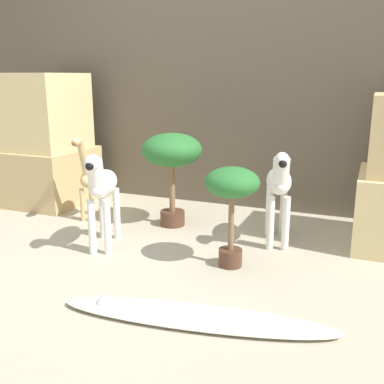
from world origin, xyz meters
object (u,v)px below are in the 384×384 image
surfboard (194,316)px  zebra_left (102,188)px  potted_palm_back (232,191)px  potted_palm_front (172,155)px  zebra_right (279,185)px  giraffe_figurine (89,178)px

surfboard → zebra_left: bearing=144.8°
zebra_left → potted_palm_back: zebra_left is taller
potted_palm_front → zebra_right: bearing=-6.5°
potted_palm_back → giraffe_figurine: bearing=160.8°
zebra_left → giraffe_figurine: size_ratio=0.97×
potted_palm_front → zebra_left: bearing=-110.4°
zebra_left → potted_palm_back: bearing=2.3°
zebra_left → potted_palm_front: bearing=69.6°
giraffe_figurine → potted_palm_front: (0.63, 0.10, 0.19)m
zebra_right → surfboard: zebra_right is taller
giraffe_figurine → surfboard: 1.69m
zebra_right → surfboard: (-0.14, -1.08, -0.37)m
zebra_left → potted_palm_front: 0.62m
zebra_left → potted_palm_back: 0.82m
zebra_left → potted_palm_front: size_ratio=0.94×
potted_palm_front → potted_palm_back: bearing=-41.4°
zebra_right → surfboard: 1.15m
zebra_right → potted_palm_back: (-0.17, -0.45, 0.05)m
potted_palm_front → surfboard: (0.64, -1.17, -0.49)m
zebra_right → potted_palm_back: bearing=-110.9°
zebra_right → potted_palm_back: size_ratio=1.09×
zebra_right → potted_palm_front: bearing=173.5°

